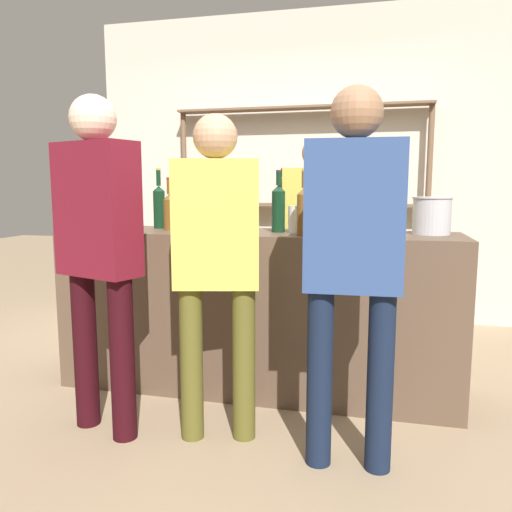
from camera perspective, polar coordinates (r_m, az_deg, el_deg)
ground_plane at (r=3.18m, az=0.00°, el=-14.72°), size 16.00×16.00×0.00m
bar_counter at (r=3.03m, az=0.00°, el=-6.31°), size 2.35×0.55×0.96m
back_wall at (r=4.78m, az=5.35°, el=10.01°), size 3.95×0.12×2.80m
back_shelf at (r=4.60m, az=5.10°, el=8.55°), size 2.28×0.18×1.93m
counter_bottle_0 at (r=2.96m, az=12.51°, el=5.30°), size 0.08×0.08×0.35m
counter_bottle_1 at (r=2.93m, az=2.58°, el=5.57°), size 0.08×0.08×0.36m
counter_bottle_2 at (r=3.11m, az=-9.83°, el=5.15°), size 0.08×0.08×0.32m
counter_bottle_3 at (r=3.28m, az=-17.51°, el=5.52°), size 0.09×0.09×0.37m
counter_bottle_4 at (r=2.72m, az=5.50°, el=5.23°), size 0.08×0.08×0.36m
counter_bottle_5 at (r=3.26m, az=-11.01°, el=5.69°), size 0.07×0.07×0.38m
ice_bucket at (r=2.96m, az=19.44°, el=4.38°), size 0.22×0.22×0.21m
cork_jar at (r=2.89m, az=4.85°, el=4.17°), size 0.12×0.12×0.16m
customer_left at (r=2.51m, az=-17.58°, el=1.82°), size 0.46×0.31×1.65m
customer_right at (r=2.12m, az=11.03°, el=0.76°), size 0.41×0.21×1.63m
customer_center at (r=2.34m, az=-4.54°, el=0.35°), size 0.43×0.26×1.55m
server_behind_counter at (r=3.62m, az=6.76°, el=2.91°), size 0.48×0.31×1.56m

